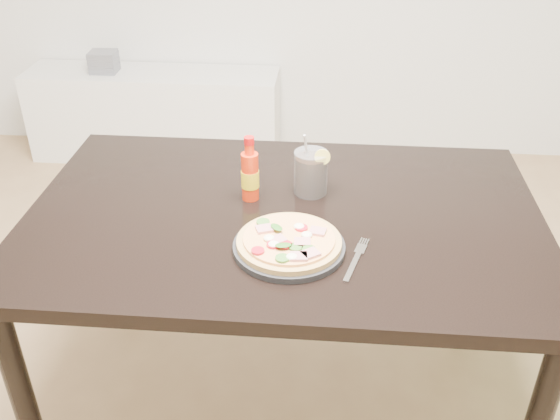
# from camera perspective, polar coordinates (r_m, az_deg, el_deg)

# --- Properties ---
(dining_table) EXTENTS (1.40, 0.90, 0.75)m
(dining_table) POSITION_cam_1_polar(r_m,az_deg,el_deg) (1.74, 0.34, -2.53)
(dining_table) COLOR black
(dining_table) RESTS_ON ground
(plate) EXTENTS (0.28, 0.28, 0.02)m
(plate) POSITION_cam_1_polar(r_m,az_deg,el_deg) (1.54, 0.83, -3.42)
(plate) COLOR black
(plate) RESTS_ON dining_table
(pizza) EXTENTS (0.26, 0.26, 0.03)m
(pizza) POSITION_cam_1_polar(r_m,az_deg,el_deg) (1.53, 0.85, -2.87)
(pizza) COLOR #D7B860
(pizza) RESTS_ON plate
(hot_sauce_bottle) EXTENTS (0.06, 0.06, 0.19)m
(hot_sauce_bottle) POSITION_cam_1_polar(r_m,az_deg,el_deg) (1.73, -2.76, 3.23)
(hot_sauce_bottle) COLOR red
(hot_sauce_bottle) RESTS_ON dining_table
(cola_cup) EXTENTS (0.10, 0.10, 0.19)m
(cola_cup) POSITION_cam_1_polar(r_m,az_deg,el_deg) (1.77, 2.83, 3.36)
(cola_cup) COLOR black
(cola_cup) RESTS_ON dining_table
(fork) EXTENTS (0.07, 0.19, 0.00)m
(fork) POSITION_cam_1_polar(r_m,az_deg,el_deg) (1.53, 7.02, -4.37)
(fork) COLOR silver
(fork) RESTS_ON dining_table
(media_console) EXTENTS (1.40, 0.34, 0.50)m
(media_console) POSITION_cam_1_polar(r_m,az_deg,el_deg) (3.67, -11.32, 8.57)
(media_console) COLOR white
(media_console) RESTS_ON ground
(cd_stack) EXTENTS (0.14, 0.12, 0.11)m
(cd_stack) POSITION_cam_1_polar(r_m,az_deg,el_deg) (3.62, -15.82, 12.91)
(cd_stack) COLOR slate
(cd_stack) RESTS_ON media_console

